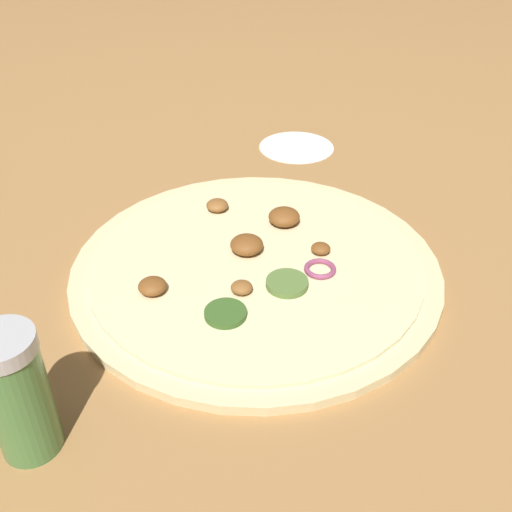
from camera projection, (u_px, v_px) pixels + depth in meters
ground_plane at (256, 272)px, 0.62m from camera, size 3.00×3.00×0.00m
pizza at (256, 266)px, 0.62m from camera, size 0.38×0.38×0.03m
spice_jar at (17, 394)px, 0.42m from camera, size 0.05×0.05×0.11m
flour_patch at (296, 147)px, 0.86m from camera, size 0.11×0.11×0.00m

